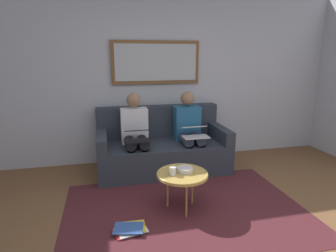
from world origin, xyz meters
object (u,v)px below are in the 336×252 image
object	(u,v)px
couch	(162,148)
framed_mirror	(156,62)
cup	(173,171)
person_left	(189,128)
laptop_silver	(194,131)
coffee_table	(182,175)
person_right	(135,131)
magazine_stack	(130,229)
bowl	(185,170)
laptop_black	(137,135)

from	to	relation	value
couch	framed_mirror	size ratio (longest dim) A/B	1.38
cup	person_left	size ratio (longest dim) A/B	0.08
person_left	laptop_silver	distance (m)	0.25
coffee_table	laptop_silver	distance (m)	1.02
cup	person_left	world-z (taller)	person_left
couch	cup	bearing A→B (deg)	83.59
coffee_table	cup	size ratio (longest dim) A/B	6.17
cup	person_right	world-z (taller)	person_right
framed_mirror	magazine_stack	distance (m)	2.51
cup	magazine_stack	distance (m)	0.71
bowl	laptop_black	xyz separation A→B (m)	(0.41, -0.86, 0.18)
couch	cup	xyz separation A→B (m)	(0.14, 1.23, 0.15)
bowl	laptop_silver	world-z (taller)	laptop_silver
cup	person_right	bearing A→B (deg)	-77.49
laptop_silver	magazine_stack	distance (m)	1.68
cup	laptop_black	size ratio (longest dim) A/B	0.28
cup	bowl	bearing A→B (deg)	-160.86
couch	bowl	size ratio (longest dim) A/B	10.52
framed_mirror	magazine_stack	size ratio (longest dim) A/B	3.83
framed_mirror	magazine_stack	bearing A→B (deg)	71.59
couch	person_right	world-z (taller)	person_right
laptop_silver	person_right	distance (m)	0.83
framed_mirror	cup	world-z (taller)	framed_mirror
cup	bowl	world-z (taller)	cup
person_left	coffee_table	bearing A→B (deg)	69.75
laptop_silver	laptop_black	xyz separation A→B (m)	(0.79, 0.00, -0.00)
laptop_black	bowl	bearing A→B (deg)	115.27
laptop_silver	person_left	bearing A→B (deg)	-90.00
cup	framed_mirror	bearing A→B (deg)	-94.88
bowl	magazine_stack	distance (m)	0.83
framed_mirror	magazine_stack	xyz separation A→B (m)	(0.63, 1.89, -1.52)
framed_mirror	person_right	world-z (taller)	framed_mirror
person_left	magazine_stack	xyz separation A→B (m)	(1.02, 1.43, -0.58)
person_right	person_left	bearing A→B (deg)	180.00
cup	bowl	distance (m)	0.16
couch	cup	size ratio (longest dim) A/B	20.75
coffee_table	person_right	distance (m)	1.22
framed_mirror	coffee_table	distance (m)	1.97
couch	coffee_table	bearing A→B (deg)	88.73
framed_mirror	cup	distance (m)	1.96
coffee_table	magazine_stack	xyz separation A→B (m)	(0.60, 0.28, -0.38)
person_left	laptop_silver	size ratio (longest dim) A/B	3.22
cup	laptop_silver	xyz separation A→B (m)	(-0.54, -0.92, 0.16)
coffee_table	magazine_stack	distance (m)	0.77
laptop_black	framed_mirror	bearing A→B (deg)	-119.37
cup	laptop_silver	size ratio (longest dim) A/B	0.25
framed_mirror	person_left	bearing A→B (deg)	130.97
bowl	person_right	distance (m)	1.20
couch	bowl	distance (m)	1.19
coffee_table	couch	bearing A→B (deg)	-91.27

